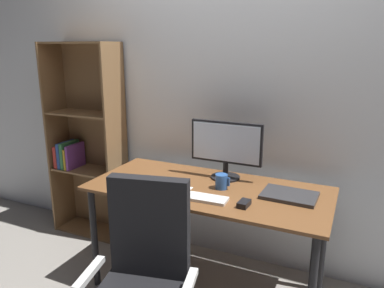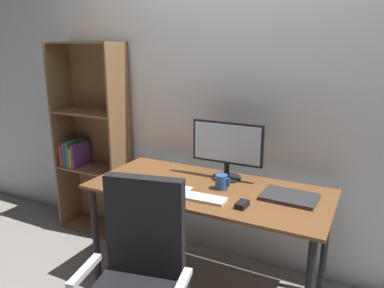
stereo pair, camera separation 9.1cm
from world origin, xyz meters
name	(u,v)px [view 1 (the left image)]	position (x,y,z in m)	size (l,w,h in m)	color
ground_plane	(207,287)	(0.00, 0.00, 0.00)	(12.00, 12.00, 0.00)	gray
back_wall	(236,91)	(0.00, 0.52, 1.30)	(6.40, 0.10, 2.60)	silver
desk	(208,200)	(0.00, 0.00, 0.65)	(1.54, 0.70, 0.74)	brown
monitor	(226,146)	(0.04, 0.21, 0.97)	(0.50, 0.20, 0.40)	black
keyboard	(203,198)	(0.05, -0.19, 0.75)	(0.29, 0.11, 0.02)	silver
mouse	(244,204)	(0.30, -0.18, 0.76)	(0.06, 0.10, 0.03)	black
coffee_mug	(222,181)	(0.09, 0.02, 0.79)	(0.09, 0.08, 0.10)	#285193
laptop	(289,195)	(0.51, 0.06, 0.75)	(0.32, 0.23, 0.02)	#2D2D30
paper_sheet	(169,193)	(-0.18, -0.20, 0.74)	(0.21, 0.30, 0.00)	white
bookshelf	(87,143)	(-1.28, 0.35, 0.81)	(0.65, 0.28, 1.65)	brown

